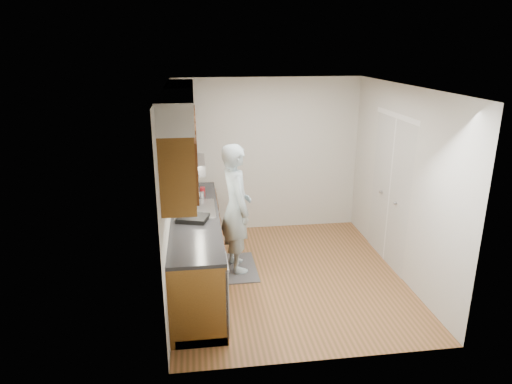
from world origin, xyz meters
TOP-DOWN VIEW (x-y plane):
  - floor at (0.00, 0.00)m, footprint 3.50×3.50m
  - ceiling at (0.00, 0.00)m, footprint 3.50×3.50m
  - wall_left at (-1.50, 0.00)m, footprint 0.02×3.50m
  - wall_right at (1.50, 0.00)m, footprint 0.02×3.50m
  - wall_back at (0.00, 1.75)m, footprint 3.00×0.02m
  - counter at (-1.20, -0.00)m, footprint 0.64×2.80m
  - upper_cabinets at (-1.33, 0.05)m, footprint 0.47×2.80m
  - closet_door at (1.49, 0.30)m, footprint 0.02×1.22m
  - floor_mat at (-0.66, 0.30)m, footprint 0.54×0.90m
  - person at (-0.66, 0.30)m, footprint 0.59×0.78m
  - soap_bottle_a at (-1.20, 0.79)m, footprint 0.15×0.15m
  - soap_bottle_b at (-1.18, 0.76)m, footprint 0.09×0.09m
  - soda_can at (-1.09, 0.72)m, footprint 0.09×0.09m
  - steel_can at (-1.10, 0.59)m, footprint 0.08×0.08m
  - dish_rack at (-1.22, -0.18)m, footprint 0.42×0.39m

SIDE VIEW (x-z plane):
  - floor at x=0.00m, z-range 0.00..0.00m
  - floor_mat at x=-0.66m, z-range 0.00..0.02m
  - counter at x=-1.20m, z-range -0.16..1.14m
  - dish_rack at x=-1.22m, z-range 0.94..1.00m
  - steel_can at x=-1.10m, z-range 0.94..1.05m
  - soda_can at x=-1.09m, z-range 0.94..1.07m
  - person at x=-0.66m, z-range 0.02..2.01m
  - soap_bottle_b at x=-1.18m, z-range 0.94..1.11m
  - closet_door at x=1.49m, z-range 0.00..2.05m
  - soap_bottle_a at x=-1.20m, z-range 0.94..1.21m
  - wall_left at x=-1.50m, z-range 0.00..2.50m
  - wall_right at x=1.50m, z-range 0.00..2.50m
  - wall_back at x=0.00m, z-range 0.00..2.50m
  - upper_cabinets at x=-1.33m, z-range 1.34..2.55m
  - ceiling at x=0.00m, z-range 2.50..2.50m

